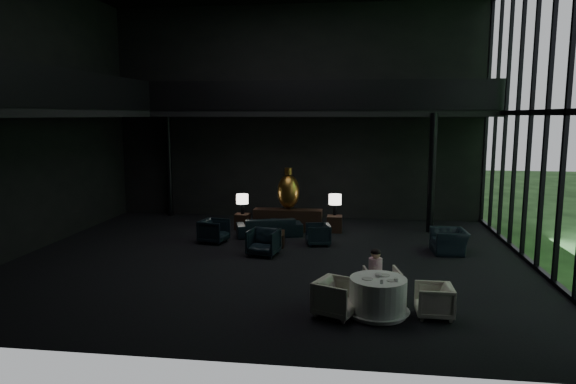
# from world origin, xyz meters

# --- Properties ---
(floor) EXTENTS (14.00, 12.00, 0.02)m
(floor) POSITION_xyz_m (0.00, 0.00, 0.00)
(floor) COLOR black
(floor) RESTS_ON ground
(wall_back) EXTENTS (14.00, 0.04, 8.00)m
(wall_back) POSITION_xyz_m (0.00, 6.00, 4.00)
(wall_back) COLOR black
(wall_back) RESTS_ON ground
(wall_front) EXTENTS (14.00, 0.04, 8.00)m
(wall_front) POSITION_xyz_m (0.00, -6.00, 4.00)
(wall_front) COLOR black
(wall_front) RESTS_ON ground
(wall_left) EXTENTS (0.04, 12.00, 8.00)m
(wall_left) POSITION_xyz_m (-7.00, 0.00, 4.00)
(wall_left) COLOR black
(wall_left) RESTS_ON ground
(curtain_wall) EXTENTS (0.20, 12.00, 8.00)m
(curtain_wall) POSITION_xyz_m (6.95, 0.00, 4.00)
(curtain_wall) COLOR black
(curtain_wall) RESTS_ON ground
(mezzanine_left) EXTENTS (2.00, 12.00, 0.25)m
(mezzanine_left) POSITION_xyz_m (-6.00, 0.00, 4.00)
(mezzanine_left) COLOR black
(mezzanine_left) RESTS_ON wall_left
(mezzanine_back) EXTENTS (12.00, 2.00, 0.25)m
(mezzanine_back) POSITION_xyz_m (1.00, 5.00, 4.00)
(mezzanine_back) COLOR black
(mezzanine_back) RESTS_ON wall_back
(railing_left) EXTENTS (0.06, 12.00, 1.00)m
(railing_left) POSITION_xyz_m (-5.00, 0.00, 4.60)
(railing_left) COLOR black
(railing_left) RESTS_ON mezzanine_left
(railing_back) EXTENTS (12.00, 0.06, 1.00)m
(railing_back) POSITION_xyz_m (1.00, 4.00, 4.60)
(railing_back) COLOR black
(railing_back) RESTS_ON mezzanine_back
(column_nw) EXTENTS (0.24, 0.24, 4.00)m
(column_nw) POSITION_xyz_m (-5.00, 5.70, 2.00)
(column_nw) COLOR black
(column_nw) RESTS_ON floor
(column_ne) EXTENTS (0.24, 0.24, 4.00)m
(column_ne) POSITION_xyz_m (4.80, 4.00, 2.00)
(column_ne) COLOR black
(column_ne) RESTS_ON floor
(console) EXTENTS (2.34, 0.53, 0.74)m
(console) POSITION_xyz_m (-0.00, 3.54, 0.37)
(console) COLOR black
(console) RESTS_ON floor
(bronze_urn) EXTENTS (0.76, 0.76, 1.41)m
(bronze_urn) POSITION_xyz_m (-0.00, 3.72, 1.35)
(bronze_urn) COLOR #995A2A
(bronze_urn) RESTS_ON console
(side_table_left) EXTENTS (0.49, 0.49, 0.54)m
(side_table_left) POSITION_xyz_m (-1.60, 3.59, 0.27)
(side_table_left) COLOR black
(side_table_left) RESTS_ON floor
(table_lamp_left) EXTENTS (0.41, 0.41, 0.69)m
(table_lamp_left) POSITION_xyz_m (-1.60, 3.60, 1.03)
(table_lamp_left) COLOR black
(table_lamp_left) RESTS_ON side_table_left
(side_table_right) EXTENTS (0.50, 0.50, 0.55)m
(side_table_right) POSITION_xyz_m (1.60, 3.57, 0.28)
(side_table_right) COLOR black
(side_table_right) RESTS_ON floor
(table_lamp_right) EXTENTS (0.43, 0.43, 0.71)m
(table_lamp_right) POSITION_xyz_m (1.60, 3.74, 1.06)
(table_lamp_right) COLOR black
(table_lamp_right) RESTS_ON side_table_right
(sofa) EXTENTS (2.24, 1.24, 0.84)m
(sofa) POSITION_xyz_m (-0.50, 2.70, 0.42)
(sofa) COLOR black
(sofa) RESTS_ON floor
(lounge_armchair_west) EXTENTS (0.89, 0.93, 0.83)m
(lounge_armchair_west) POSITION_xyz_m (-2.06, 1.60, 0.41)
(lounge_armchair_west) COLOR black
(lounge_armchair_west) RESTS_ON floor
(lounge_armchair_east) EXTENTS (0.73, 0.76, 0.67)m
(lounge_armchair_east) POSITION_xyz_m (1.17, 1.71, 0.34)
(lounge_armchair_east) COLOR black
(lounge_armchair_east) RESTS_ON floor
(lounge_armchair_south) EXTENTS (0.98, 0.94, 0.88)m
(lounge_armchair_south) POSITION_xyz_m (-0.27, 0.35, 0.44)
(lounge_armchair_south) COLOR black
(lounge_armchair_south) RESTS_ON floor
(window_armchair) EXTENTS (0.74, 1.07, 0.90)m
(window_armchair) POSITION_xyz_m (4.98, 1.30, 0.45)
(window_armchair) COLOR black
(window_armchair) RESTS_ON floor
(coffee_table) EXTENTS (0.96, 0.96, 0.39)m
(coffee_table) POSITION_xyz_m (-0.28, 1.51, 0.20)
(coffee_table) COLOR black
(coffee_table) RESTS_ON floor
(dining_table) EXTENTS (1.28, 1.28, 0.75)m
(dining_table) POSITION_xyz_m (2.77, -3.66, 0.33)
(dining_table) COLOR white
(dining_table) RESTS_ON floor
(dining_chair_north) EXTENTS (0.79, 0.75, 0.71)m
(dining_chair_north) POSITION_xyz_m (2.89, -2.73, 0.35)
(dining_chair_north) COLOR beige
(dining_chair_north) RESTS_ON floor
(dining_chair_east) EXTENTS (0.60, 0.64, 0.66)m
(dining_chair_east) POSITION_xyz_m (3.86, -3.61, 0.33)
(dining_chair_east) COLOR #B0A79A
(dining_chair_east) RESTS_ON floor
(dining_chair_west) EXTENTS (1.00, 1.03, 0.82)m
(dining_chair_west) POSITION_xyz_m (1.96, -3.80, 0.41)
(dining_chair_west) COLOR #BBB098
(dining_chair_west) RESTS_ON floor
(child) EXTENTS (0.29, 0.29, 0.63)m
(child) POSITION_xyz_m (2.74, -2.65, 0.76)
(child) COLOR pink
(child) RESTS_ON dining_chair_north
(plate_a) EXTENTS (0.22, 0.22, 0.01)m
(plate_a) POSITION_xyz_m (2.55, -3.74, 0.76)
(plate_a) COLOR white
(plate_a) RESTS_ON dining_table
(plate_b) EXTENTS (0.27, 0.27, 0.01)m
(plate_b) POSITION_xyz_m (2.90, -3.47, 0.76)
(plate_b) COLOR white
(plate_b) RESTS_ON dining_table
(saucer) EXTENTS (0.21, 0.21, 0.01)m
(saucer) POSITION_xyz_m (3.00, -3.80, 0.76)
(saucer) COLOR white
(saucer) RESTS_ON dining_table
(coffee_cup) EXTENTS (0.08, 0.08, 0.06)m
(coffee_cup) POSITION_xyz_m (3.09, -3.80, 0.79)
(coffee_cup) COLOR white
(coffee_cup) RESTS_ON saucer
(cereal_bowl) EXTENTS (0.15, 0.15, 0.08)m
(cereal_bowl) POSITION_xyz_m (2.77, -3.55, 0.79)
(cereal_bowl) COLOR white
(cereal_bowl) RESTS_ON dining_table
(cream_pot) EXTENTS (0.06, 0.06, 0.07)m
(cream_pot) POSITION_xyz_m (2.81, -3.99, 0.78)
(cream_pot) COLOR #99999E
(cream_pot) RESTS_ON dining_table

